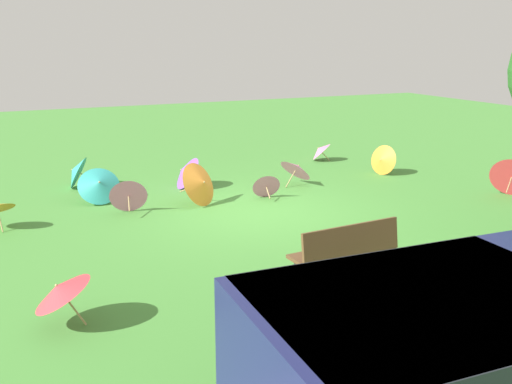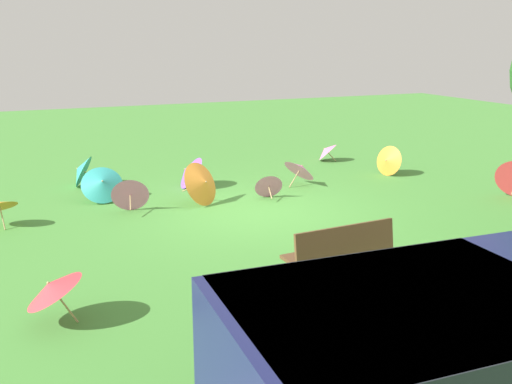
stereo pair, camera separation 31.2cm
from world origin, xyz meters
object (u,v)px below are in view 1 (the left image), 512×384
parasol_pink_0 (128,195)px  parasol_purple_1 (184,172)px  parasol_red_1 (512,175)px  parasol_orange_1 (382,160)px  parasol_pink_3 (297,168)px  van_dark (500,351)px  parasol_orange_0 (201,183)px  park_bench (345,252)px  parasol_teal_0 (75,171)px  parasol_pink_1 (266,185)px  parasol_pink_2 (320,150)px  parasol_teal_1 (99,184)px  parasol_red_0 (60,290)px

parasol_pink_0 → parasol_purple_1: bearing=-139.2°
parasol_red_1 → parasol_orange_1: (1.32, -2.93, -0.08)m
parasol_purple_1 → parasol_pink_3: bearing=161.4°
van_dark → parasol_pink_3: van_dark is taller
parasol_pink_0 → parasol_orange_0: (-1.51, 0.10, 0.10)m
parasol_pink_0 → parasol_pink_3: parasol_pink_0 is taller
park_bench → parasol_teal_0: (2.65, -7.27, -0.07)m
parasol_pink_1 → parasol_pink_3: bearing=-147.8°
parasol_teal_0 → parasol_pink_3: parasol_teal_0 is taller
parasol_pink_2 → parasol_teal_1: size_ratio=0.94×
parasol_red_0 → van_dark: bearing=129.0°
parasol_purple_1 → parasol_pink_3: size_ratio=0.90×
parasol_teal_0 → parasol_pink_3: size_ratio=0.98×
parasol_orange_0 → parasol_pink_3: (-2.62, -0.66, -0.05)m
parasol_teal_0 → parasol_red_1: bearing=151.0°
parasol_orange_0 → parasol_teal_0: bearing=-50.2°
parasol_red_0 → parasol_pink_0: bearing=-112.3°
parasol_teal_1 → parasol_pink_3: bearing=175.5°
parasol_pink_0 → parasol_teal_0: size_ratio=0.87×
parasol_pink_0 → parasol_pink_2: parasol_pink_0 is taller
parasol_pink_1 → parasol_orange_1: 3.78m
parasol_red_1 → parasol_orange_1: size_ratio=1.30×
parasol_pink_0 → parasol_orange_1: (-6.65, -0.64, 0.02)m
parasol_pink_3 → parasol_orange_1: bearing=-178.2°
parasol_teal_0 → parasol_teal_1: (-0.26, 1.58, 0.02)m
parasol_red_0 → parasol_red_1: bearing=-167.4°
parasol_pink_3 → parasol_teal_1: bearing=-4.5°
parasol_teal_1 → parasol_orange_0: bearing=151.9°
park_bench → parasol_pink_1: park_bench is taller
parasol_orange_0 → van_dark: bearing=87.9°
van_dark → parasol_pink_3: size_ratio=4.94×
parasol_teal_0 → parasol_purple_1: 2.54m
parasol_pink_2 → parasol_purple_1: bearing=17.5°
parasol_pink_2 → parasol_pink_0: bearing=24.7°
park_bench → parasol_orange_0: 4.70m
parasol_pink_2 → parasol_teal_0: bearing=2.7°
park_bench → parasol_red_1: parasol_red_1 is taller
parasol_red_1 → parasol_pink_0: bearing=-16.0°
park_bench → parasol_pink_2: (-4.12, -7.59, -0.16)m
van_dark → parasol_pink_0: 8.33m
parasol_pink_1 → parasol_teal_0: 4.50m
parasol_red_0 → parasol_purple_1: 6.82m
parasol_orange_1 → parasol_purple_1: bearing=-8.6°
parasol_red_0 → parasol_teal_1: 5.58m
parasol_pink_0 → parasol_teal_1: (0.40, -0.92, 0.05)m
park_bench → parasol_pink_2: bearing=-118.5°
van_dark → parasol_pink_0: (1.21, -8.22, -0.54)m
park_bench → parasol_red_1: 6.47m
parasol_red_1 → parasol_orange_0: bearing=-18.7°
van_dark → parasol_pink_2: bearing=-114.0°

